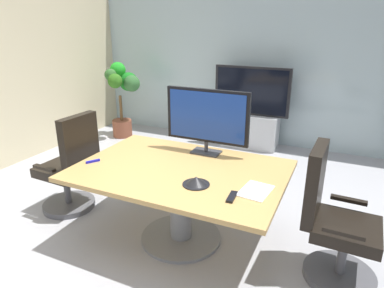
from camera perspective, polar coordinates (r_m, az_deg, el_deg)
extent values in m
plane|color=#99999E|center=(3.32, -5.15, -16.49)|extent=(7.61, 7.61, 0.00)
cube|color=#9EB2B7|center=(5.80, 11.30, 13.46)|extent=(5.90, 0.10, 2.72)
cube|color=#B2894C|center=(3.06, -1.98, -4.44)|extent=(1.84, 1.27, 0.04)
cylinder|color=slate|center=(3.22, -1.90, -10.37)|extent=(0.20, 0.20, 0.69)
cylinder|color=slate|center=(3.40, -1.84, -15.18)|extent=(0.76, 0.76, 0.03)
cylinder|color=#4C4C51|center=(4.12, -19.76, -9.44)|extent=(0.56, 0.56, 0.06)
cylinder|color=#4C4C51|center=(4.03, -20.11, -6.83)|extent=(0.07, 0.07, 0.36)
cube|color=black|center=(3.94, -20.48, -3.96)|extent=(0.50, 0.50, 0.10)
cube|color=black|center=(3.64, -18.20, -0.06)|extent=(0.11, 0.46, 0.60)
cube|color=black|center=(4.05, -17.83, -1.19)|extent=(0.28, 0.06, 0.03)
cube|color=black|center=(3.73, -23.38, -3.70)|extent=(0.28, 0.06, 0.03)
cylinder|color=#4C4C51|center=(3.19, 23.23, -19.37)|extent=(0.56, 0.56, 0.06)
cylinder|color=#4C4C51|center=(3.07, 23.78, -16.30)|extent=(0.07, 0.07, 0.36)
cube|color=black|center=(2.95, 24.37, -12.81)|extent=(0.50, 0.50, 0.10)
cube|color=black|center=(2.81, 19.84, -6.18)|extent=(0.11, 0.46, 0.60)
cube|color=black|center=(2.67, 23.91, -13.37)|extent=(0.28, 0.06, 0.03)
cube|color=black|center=(3.12, 24.65, -8.47)|extent=(0.28, 0.06, 0.03)
cube|color=#333338|center=(3.40, 2.37, -1.35)|extent=(0.28, 0.18, 0.02)
cylinder|color=#333338|center=(3.38, 2.38, -0.43)|extent=(0.04, 0.04, 0.10)
cube|color=black|center=(3.30, 2.54, 4.70)|extent=(0.84, 0.04, 0.52)
cube|color=navy|center=(3.28, 2.40, 4.61)|extent=(0.77, 0.01, 0.47)
cube|color=#B7BABC|center=(5.69, 9.59, 2.25)|extent=(0.90, 0.36, 0.55)
cube|color=black|center=(5.51, 9.92, 8.70)|extent=(1.20, 0.06, 0.76)
cube|color=black|center=(5.48, 9.82, 8.64)|extent=(1.12, 0.01, 0.69)
cylinder|color=brown|center=(6.29, -11.52, 2.62)|extent=(0.34, 0.34, 0.30)
cylinder|color=brown|center=(6.19, -11.75, 5.89)|extent=(0.05, 0.05, 0.44)
sphere|color=#30602E|center=(6.02, -9.99, 9.91)|extent=(0.28, 0.28, 0.28)
sphere|color=#166D1B|center=(6.21, -10.53, 10.17)|extent=(0.33, 0.33, 0.33)
sphere|color=#1E9320|center=(6.23, -12.27, 11.97)|extent=(0.27, 0.27, 0.27)
sphere|color=#2F5D28|center=(6.11, -13.41, 11.15)|extent=(0.21, 0.21, 0.21)
sphere|color=#2D6519|center=(5.94, -12.70, 10.21)|extent=(0.25, 0.25, 0.25)
cone|color=black|center=(2.74, 0.69, -6.14)|extent=(0.19, 0.19, 0.07)
cylinder|color=black|center=(2.76, 0.69, -6.72)|extent=(0.22, 0.22, 0.01)
cube|color=black|center=(2.58, 6.66, -8.73)|extent=(0.06, 0.17, 0.02)
cube|color=#1919A5|center=(3.30, -16.19, -2.79)|extent=(0.08, 0.12, 0.02)
cube|color=white|center=(2.70, 10.57, -7.66)|extent=(0.24, 0.32, 0.01)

